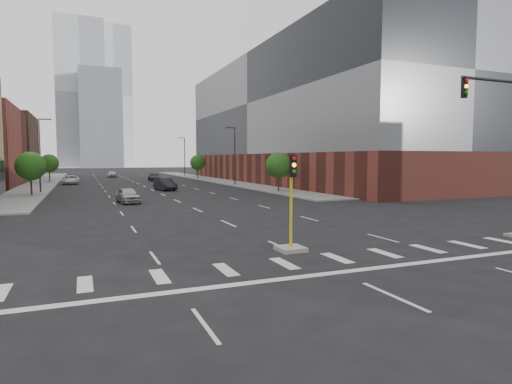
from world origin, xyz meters
TOP-DOWN VIEW (x-y plane):
  - ground at (0.00, 0.00)m, footprint 400.00×400.00m
  - sidewalk_left_far at (-15.00, 74.00)m, footprint 5.00×92.00m
  - sidewalk_right_far at (15.00, 74.00)m, footprint 5.00×92.00m
  - building_right_main at (29.50, 60.00)m, footprint 24.00×70.00m
  - tower_left at (-8.00, 220.00)m, footprint 22.00×22.00m
  - tower_right at (10.00, 260.00)m, footprint 20.00×20.00m
  - tower_mid at (0.00, 200.00)m, footprint 18.00×18.00m
  - median_traffic_signal at (0.00, 8.97)m, footprint 1.20×1.20m
  - streetlight_right_a at (13.41, 55.00)m, footprint 1.60×0.22m
  - streetlight_right_b at (13.41, 90.00)m, footprint 1.60×0.22m
  - streetlight_left at (-13.41, 50.00)m, footprint 1.60×0.22m
  - tree_left_near at (-14.00, 45.00)m, footprint 3.20×3.20m
  - tree_left_far at (-14.00, 75.00)m, footprint 3.20×3.20m
  - tree_right_near at (14.00, 40.00)m, footprint 3.20×3.20m
  - tree_right_far at (14.00, 80.00)m, footprint 3.20×3.20m
  - car_near_left at (-4.76, 33.89)m, footprint 2.22×4.49m
  - car_mid_right at (1.50, 49.06)m, footprint 2.51×5.20m
  - car_far_left at (-10.45, 68.14)m, footprint 2.61×5.34m
  - car_deep_right at (3.99, 73.90)m, footprint 2.24×5.14m
  - car_distant at (-2.44, 92.62)m, footprint 2.13×4.53m

SIDE VIEW (x-z plane):
  - ground at x=0.00m, z-range 0.00..0.00m
  - sidewalk_left_far at x=-15.00m, z-range 0.00..0.15m
  - sidewalk_right_far at x=15.00m, z-range 0.00..0.15m
  - car_far_left at x=-10.45m, z-range 0.00..1.46m
  - car_deep_right at x=3.99m, z-range 0.00..1.47m
  - car_near_left at x=-4.76m, z-range 0.00..1.47m
  - car_distant at x=-2.44m, z-range 0.00..1.50m
  - car_mid_right at x=1.50m, z-range 0.00..1.64m
  - median_traffic_signal at x=0.00m, z-range -1.23..3.17m
  - tree_left_near at x=-14.00m, z-range 0.97..5.82m
  - tree_left_far at x=-14.00m, z-range 0.97..5.82m
  - tree_right_near at x=14.00m, z-range 0.97..5.82m
  - tree_right_far at x=14.00m, z-range 0.97..5.82m
  - streetlight_right_a at x=13.41m, z-range 0.47..9.55m
  - streetlight_right_b at x=13.41m, z-range 0.47..9.55m
  - streetlight_left at x=-13.41m, z-range 0.47..9.55m
  - building_right_main at x=29.50m, z-range 0.00..22.00m
  - tower_mid at x=0.00m, z-range 0.00..44.00m
  - tower_left at x=-8.00m, z-range 0.00..70.00m
  - tower_right at x=10.00m, z-range 0.00..80.00m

